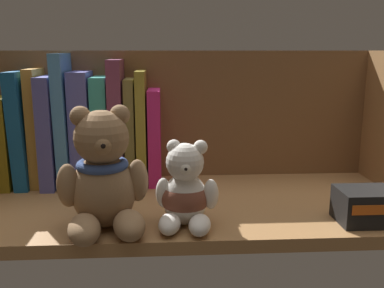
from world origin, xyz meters
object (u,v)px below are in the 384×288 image
at_px(book_6, 83,128).
at_px(book_10, 142,127).
at_px(book_2, 25,128).
at_px(teddy_bear_larger, 103,178).
at_px(teddy_bear_smaller, 187,192).
at_px(book_8, 118,122).
at_px(book_11, 155,136).
at_px(book_9, 131,131).
at_px(small_product_box, 365,206).
at_px(book_4, 53,130).
at_px(book_1, 10,140).
at_px(book_5, 66,120).
at_px(book_3, 38,127).
at_px(book_7, 102,130).

height_order(book_6, book_10, book_10).
distance_m(book_2, teddy_bear_larger, 0.29).
relative_size(book_2, teddy_bear_smaller, 1.69).
xyz_separation_m(book_8, book_11, (0.07, 0.00, -0.03)).
bearing_deg(book_2, book_8, 0.00).
distance_m(book_2, book_10, 0.22).
relative_size(book_8, book_10, 1.09).
distance_m(book_8, book_11, 0.07).
bearing_deg(book_6, book_8, 0.00).
relative_size(book_9, book_10, 0.93).
bearing_deg(book_10, small_product_box, -33.90).
bearing_deg(book_4, book_1, 180.00).
bearing_deg(book_5, book_11, 0.00).
distance_m(book_8, small_product_box, 0.46).
distance_m(book_5, book_8, 0.10).
bearing_deg(book_10, teddy_bear_larger, -100.65).
relative_size(book_4, teddy_bear_larger, 1.16).
bearing_deg(book_4, book_5, 0.00).
bearing_deg(book_1, teddy_bear_smaller, -34.52).
xyz_separation_m(book_5, teddy_bear_larger, (0.10, -0.23, -0.05)).
bearing_deg(book_10, book_4, 180.00).
distance_m(book_3, teddy_bear_smaller, 0.36).
xyz_separation_m(teddy_bear_larger, teddy_bear_smaller, (0.12, 0.01, -0.03)).
relative_size(book_5, teddy_bear_larger, 1.39).
height_order(book_9, small_product_box, book_9).
bearing_deg(book_3, book_6, 0.00).
relative_size(book_11, teddy_bear_larger, 1.01).
height_order(book_2, book_10, same).
xyz_separation_m(teddy_bear_larger, small_product_box, (0.38, 0.00, -0.05)).
xyz_separation_m(book_1, book_3, (0.06, 0.00, 0.02)).
height_order(book_9, book_11, book_9).
distance_m(book_4, small_product_box, 0.56).
bearing_deg(book_6, book_7, 0.00).
bearing_deg(book_10, book_6, 180.00).
relative_size(book_7, book_9, 1.02).
bearing_deg(small_product_box, book_10, 146.10).
xyz_separation_m(book_4, book_8, (0.12, 0.00, 0.01)).
xyz_separation_m(book_3, book_10, (0.19, 0.00, -0.00)).
relative_size(teddy_bear_larger, small_product_box, 2.15).
bearing_deg(book_9, book_4, 180.00).
relative_size(book_2, book_5, 0.87).
distance_m(book_5, book_10, 0.14).
bearing_deg(book_10, book_5, 180.00).
bearing_deg(book_1, teddy_bear_larger, -47.96).
xyz_separation_m(book_5, book_11, (0.17, 0.00, -0.03)).
bearing_deg(book_11, book_1, 180.00).
distance_m(book_10, teddy_bear_larger, 0.24).
xyz_separation_m(book_1, small_product_box, (0.59, -0.23, -0.06)).
relative_size(book_4, small_product_box, 2.50).
height_order(book_5, teddy_bear_larger, book_5).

